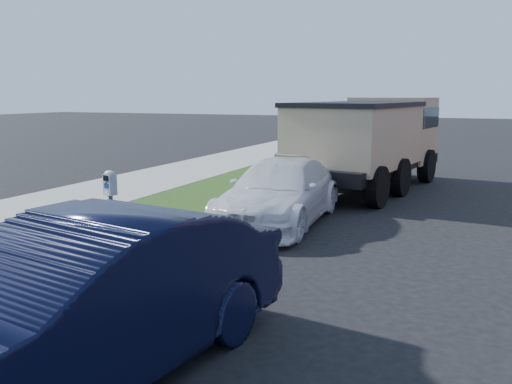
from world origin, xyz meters
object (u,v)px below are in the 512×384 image
at_px(parking_meter, 111,196).
at_px(dump_truck, 370,138).
at_px(white_wagon, 280,192).
at_px(navy_sedan, 78,305).

xyz_separation_m(parking_meter, dump_truck, (2.02, 9.16, 0.29)).
relative_size(white_wagon, dump_truck, 0.66).
bearing_deg(parking_meter, navy_sedan, -39.26).
bearing_deg(white_wagon, dump_truck, 77.95).
distance_m(white_wagon, dump_truck, 5.25).
bearing_deg(dump_truck, navy_sedan, -82.47).
bearing_deg(parking_meter, dump_truck, 95.47).
bearing_deg(dump_truck, parking_meter, -93.91).
bearing_deg(navy_sedan, white_wagon, 103.36).
xyz_separation_m(white_wagon, dump_truck, (0.83, 5.12, 0.80)).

